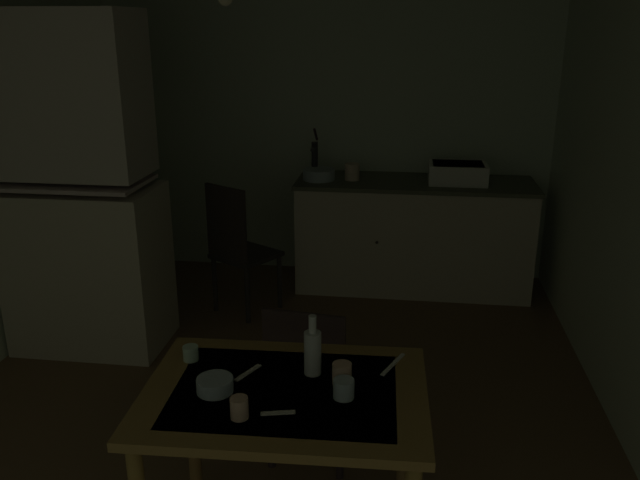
# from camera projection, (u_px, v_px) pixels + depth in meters

# --- Properties ---
(ground_plane) EXTENTS (5.34, 5.34, 0.00)m
(ground_plane) POSITION_uv_depth(u_px,v_px,m) (276.00, 402.00, 3.71)
(ground_plane) COLOR brown
(wall_back) EXTENTS (3.77, 0.10, 2.45)m
(wall_back) POSITION_uv_depth(u_px,v_px,m) (325.00, 128.00, 5.41)
(wall_back) COLOR silver
(wall_back) RESTS_ON ground
(hutch_cabinet) EXTENTS (0.95, 0.57, 2.14)m
(hutch_cabinet) POSITION_uv_depth(u_px,v_px,m) (81.00, 199.00, 4.11)
(hutch_cabinet) COLOR beige
(hutch_cabinet) RESTS_ON ground
(counter_cabinet) EXTENTS (1.85, 0.64, 0.88)m
(counter_cabinet) POSITION_uv_depth(u_px,v_px,m) (413.00, 235.00, 5.22)
(counter_cabinet) COLOR beige
(counter_cabinet) RESTS_ON ground
(sink_basin) EXTENTS (0.44, 0.34, 0.15)m
(sink_basin) POSITION_uv_depth(u_px,v_px,m) (457.00, 173.00, 5.01)
(sink_basin) COLOR silver
(sink_basin) RESTS_ON counter_cabinet
(hand_pump) EXTENTS (0.05, 0.27, 0.39)m
(hand_pump) POSITION_uv_depth(u_px,v_px,m) (315.00, 156.00, 5.17)
(hand_pump) COLOR #232328
(hand_pump) RESTS_ON counter_cabinet
(mixing_bowl_counter) EXTENTS (0.25, 0.25, 0.08)m
(mixing_bowl_counter) POSITION_uv_depth(u_px,v_px,m) (319.00, 174.00, 5.11)
(mixing_bowl_counter) COLOR #9EB2C6
(mixing_bowl_counter) RESTS_ON counter_cabinet
(stoneware_crock) EXTENTS (0.12, 0.12, 0.13)m
(stoneware_crock) POSITION_uv_depth(u_px,v_px,m) (352.00, 172.00, 5.10)
(stoneware_crock) COLOR beige
(stoneware_crock) RESTS_ON counter_cabinet
(dining_table) EXTENTS (1.08, 0.79, 0.76)m
(dining_table) POSITION_uv_depth(u_px,v_px,m) (285.00, 414.00, 2.45)
(dining_table) COLOR olive
(dining_table) RESTS_ON ground
(chair_far_side) EXTENTS (0.45, 0.45, 0.84)m
(chair_far_side) POSITION_uv_depth(u_px,v_px,m) (311.00, 377.00, 3.09)
(chair_far_side) COLOR black
(chair_far_side) RESTS_ON ground
(chair_by_counter) EXTENTS (0.55, 0.55, 0.98)m
(chair_by_counter) POSITION_uv_depth(u_px,v_px,m) (239.00, 248.00, 4.71)
(chair_by_counter) COLOR black
(chair_by_counter) RESTS_ON ground
(serving_bowl_wide) EXTENTS (0.14, 0.14, 0.05)m
(serving_bowl_wide) POSITION_uv_depth(u_px,v_px,m) (215.00, 385.00, 2.40)
(serving_bowl_wide) COLOR #9EB2C6
(serving_bowl_wide) RESTS_ON dining_table
(mug_dark) EXTENTS (0.06, 0.06, 0.06)m
(mug_dark) POSITION_uv_depth(u_px,v_px,m) (191.00, 353.00, 2.63)
(mug_dark) COLOR #ADD1C1
(mug_dark) RESTS_ON dining_table
(mug_tall) EXTENTS (0.07, 0.07, 0.08)m
(mug_tall) POSITION_uv_depth(u_px,v_px,m) (342.00, 374.00, 2.45)
(mug_tall) COLOR tan
(mug_tall) RESTS_ON dining_table
(teacup_mint) EXTENTS (0.08, 0.08, 0.07)m
(teacup_mint) POSITION_uv_depth(u_px,v_px,m) (344.00, 389.00, 2.36)
(teacup_mint) COLOR #9EB2C6
(teacup_mint) RESTS_ON dining_table
(teacup_cream) EXTENTS (0.06, 0.06, 0.08)m
(teacup_cream) POSITION_uv_depth(u_px,v_px,m) (239.00, 408.00, 2.24)
(teacup_cream) COLOR tan
(teacup_cream) RESTS_ON dining_table
(glass_bottle) EXTENTS (0.07, 0.07, 0.24)m
(glass_bottle) POSITION_uv_depth(u_px,v_px,m) (313.00, 351.00, 2.50)
(glass_bottle) COLOR #B7BCC1
(glass_bottle) RESTS_ON dining_table
(table_knife) EXTENTS (0.09, 0.19, 0.00)m
(table_knife) POSITION_uv_depth(u_px,v_px,m) (393.00, 364.00, 2.60)
(table_knife) COLOR silver
(table_knife) RESTS_ON dining_table
(teaspoon_near_bowl) EXTENTS (0.12, 0.05, 0.00)m
(teaspoon_near_bowl) POSITION_uv_depth(u_px,v_px,m) (278.00, 413.00, 2.27)
(teaspoon_near_bowl) COLOR beige
(teaspoon_near_bowl) RESTS_ON dining_table
(teaspoon_by_cup) EXTENTS (0.08, 0.14, 0.00)m
(teaspoon_by_cup) POSITION_uv_depth(u_px,v_px,m) (248.00, 373.00, 2.53)
(teaspoon_by_cup) COLOR beige
(teaspoon_by_cup) RESTS_ON dining_table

